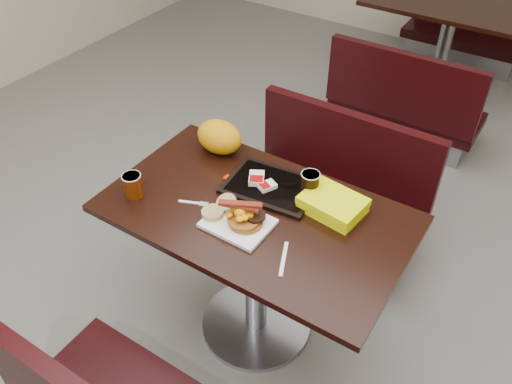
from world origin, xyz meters
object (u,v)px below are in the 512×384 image
Objects in this scene: bench_far_s at (409,93)px; coffee_cup_near at (133,186)px; knife at (284,259)px; fork at (189,202)px; coffee_cup_far at (310,184)px; table_far at (442,52)px; clamshell at (333,204)px; platter at (238,223)px; bench_far_n at (468,22)px; hashbrown_sleeve_left at (257,178)px; pancake_stack at (246,221)px; hashbrown_sleeve_right at (267,186)px; paper_bag at (219,137)px; table_near at (256,274)px; bench_near_n at (328,190)px; tray at (271,186)px.

coffee_cup_near reaches higher than bench_far_s.
bench_far_s is 6.05× the size of knife.
coffee_cup_far is at bearing 14.80° from fork.
fork is at bearing -95.34° from table_far.
platter is at bearing -127.93° from clamshell.
bench_far_n is (0.00, 0.70, -0.02)m from table_far.
fork is at bearing -152.44° from hashbrown_sleeve_left.
table_far is at bearing 93.14° from coffee_cup_far.
clamshell is (0.24, 0.26, 0.00)m from pancake_stack.
coffee_cup_far reaches higher than knife.
coffee_cup_far is at bearing 174.37° from clamshell.
hashbrown_sleeve_left is at bearing -168.50° from hashbrown_sleeve_right.
knife is 0.78× the size of paper_bag.
coffee_cup_far is 0.42× the size of clamshell.
table_far is 2.80m from knife.
clamshell reaches higher than hashbrown_sleeve_right.
table_near is at bearing -124.91° from coffee_cup_far.
hashbrown_sleeve_right is (-0.03, -0.57, 0.42)m from bench_near_n.
table_near is 0.62m from paper_bag.
hashbrown_sleeve_right reaches higher than table_far.
coffee_cup_far is (0.13, -1.71, 0.46)m from bench_far_s.
fork and knife have the same top height.
table_far is at bearing 161.78° from knife.
hashbrown_sleeve_left is (-0.10, 0.24, 0.00)m from pancake_stack.
table_far is 4.83× the size of platter.
table_far is 9.20× the size of pancake_stack.
coffee_cup_near is at bearing -168.65° from platter.
bench_near_n is 0.83× the size of table_far.
hashbrown_sleeve_left is 1.21× the size of hashbrown_sleeve_right.
coffee_cup_near reaches higher than bench_far_n.
bench_far_s is (0.00, -0.70, -0.02)m from table_far.
table_near is at bearing 98.16° from pancake_stack.
table_near is at bearing -35.21° from paper_bag.
table_near is 4.83× the size of platter.
platter is 1.50× the size of knife.
coffee_cup_near reaches higher than knife.
knife is (0.69, 0.03, -0.05)m from coffee_cup_near.
paper_bag is (-0.34, 0.35, 0.07)m from platter.
coffee_cup_near reaches higher than platter.
clamshell reaches higher than knife.
paper_bag is at bearing -96.63° from bench_far_n.
table_far is 14.25× the size of hashbrown_sleeve_left.
bench_far_n is 2.71× the size of tray.
paper_bag reaches higher than table_far.
coffee_cup_far is 0.49m from paper_bag.
bench_far_s is 2.04m from pancake_stack.
hashbrown_sleeve_right is 0.18m from coffee_cup_far.
hashbrown_sleeve_left reaches higher than tray.
table_near is 1.00× the size of table_far.
clamshell is at bearing 5.46° from fork.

